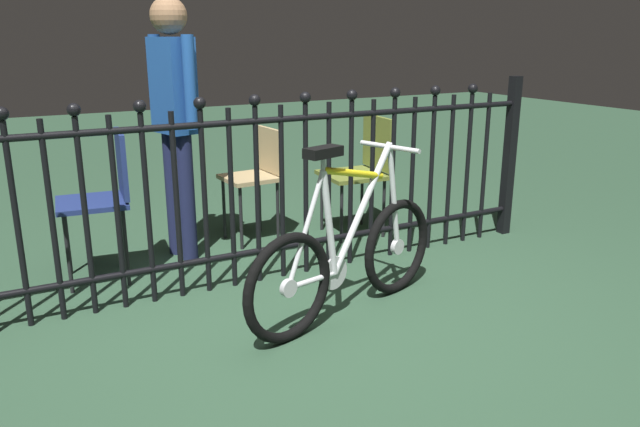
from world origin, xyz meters
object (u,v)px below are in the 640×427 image
(chair_olive, at_px, (363,164))
(chair_tan, at_px, (258,171))
(person_visitor, at_px, (174,107))
(bicycle, at_px, (348,257))
(chair_navy, at_px, (105,190))

(chair_olive, bearing_deg, chair_tan, 163.35)
(chair_olive, xyz_separation_m, person_visitor, (-1.36, 0.13, 0.49))
(bicycle, xyz_separation_m, chair_navy, (-1.02, 1.15, 0.24))
(bicycle, distance_m, chair_olive, 1.48)
(person_visitor, bearing_deg, chair_navy, -160.06)
(chair_navy, bearing_deg, bicycle, -48.40)
(bicycle, height_order, chair_navy, bicycle)
(chair_tan, xyz_separation_m, chair_olive, (0.76, -0.23, 0.02))
(bicycle, height_order, chair_tan, bicycle)
(chair_tan, relative_size, chair_olive, 0.93)
(chair_navy, height_order, chair_olive, chair_navy)
(chair_navy, bearing_deg, chair_olive, 1.51)
(chair_olive, distance_m, person_visitor, 1.45)
(chair_navy, distance_m, chair_olive, 1.87)
(bicycle, bearing_deg, chair_navy, 131.60)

